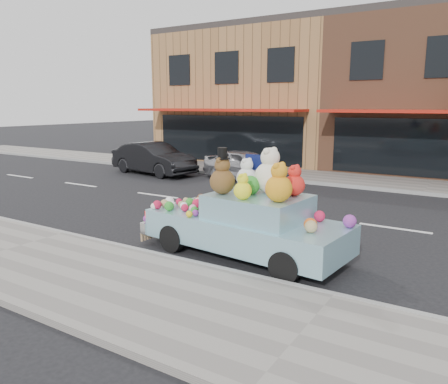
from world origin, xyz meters
The scene contains 9 objects.
ground centered at (0.00, 0.00, 0.00)m, with size 120.00×120.00×0.00m, color black.
near_sidewalk centered at (0.00, -6.50, 0.06)m, with size 60.00×3.00×0.12m, color gray.
far_sidewalk centered at (0.00, 6.50, 0.06)m, with size 60.00×3.00×0.12m, color gray.
near_kerb centered at (0.00, -5.00, 0.07)m, with size 60.00×0.12×0.13m, color gray.
far_kerb centered at (0.00, 5.00, 0.07)m, with size 60.00×0.12×0.13m, color gray.
storefront_left centered at (-10.00, 11.97, 3.64)m, with size 10.00×9.80×7.30m.
car_silver centered at (-6.86, 4.32, 0.66)m, with size 1.56×3.88×1.32m, color #A4A4A8.
car_dark centered at (-11.33, 3.69, 0.73)m, with size 1.54×4.43×1.46m, color black.
art_car centered at (-2.27, -3.84, 0.82)m, with size 4.64×2.19×2.30m.
Camera 1 is at (1.97, -11.61, 3.15)m, focal length 35.00 mm.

